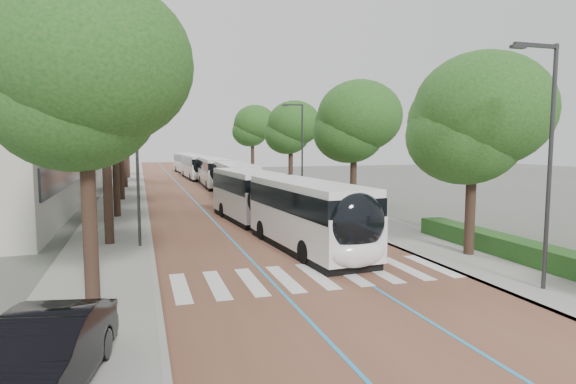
% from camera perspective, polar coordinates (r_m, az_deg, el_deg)
% --- Properties ---
extents(ground, '(160.00, 160.00, 0.00)m').
position_cam_1_polar(ground, '(17.32, 3.96, -10.87)').
color(ground, '#51544C').
rests_on(ground, ground).
extents(road, '(11.00, 140.00, 0.02)m').
position_cam_1_polar(road, '(56.01, -10.96, 0.69)').
color(road, brown).
rests_on(road, ground).
extents(sidewalk_left, '(4.00, 140.00, 0.12)m').
position_cam_1_polar(sidewalk_left, '(55.70, -18.65, 0.51)').
color(sidewalk_left, gray).
rests_on(sidewalk_left, ground).
extents(sidewalk_right, '(4.00, 140.00, 0.12)m').
position_cam_1_polar(sidewalk_right, '(57.29, -3.49, 0.95)').
color(sidewalk_right, gray).
rests_on(sidewalk_right, ground).
extents(kerb_left, '(0.20, 140.00, 0.14)m').
position_cam_1_polar(kerb_left, '(55.68, -16.70, 0.57)').
color(kerb_left, gray).
rests_on(kerb_left, ground).
extents(kerb_right, '(0.20, 140.00, 0.14)m').
position_cam_1_polar(kerb_right, '(56.88, -5.35, 0.90)').
color(kerb_right, gray).
rests_on(kerb_right, ground).
extents(zebra_crossing, '(10.55, 3.60, 0.01)m').
position_cam_1_polar(zebra_crossing, '(18.28, 3.41, -9.88)').
color(zebra_crossing, silver).
rests_on(zebra_crossing, ground).
extents(lane_line_left, '(0.12, 126.00, 0.01)m').
position_cam_1_polar(lane_line_left, '(55.86, -12.59, 0.65)').
color(lane_line_left, '#288FCC').
rests_on(lane_line_left, road).
extents(lane_line_right, '(0.12, 126.00, 0.01)m').
position_cam_1_polar(lane_line_right, '(56.20, -9.34, 0.75)').
color(lane_line_right, '#288FCC').
rests_on(lane_line_right, road).
extents(hedge, '(1.20, 14.00, 0.80)m').
position_cam_1_polar(hedge, '(22.08, 26.73, -6.43)').
color(hedge, '#1B4819').
rests_on(hedge, sidewalk_right).
extents(streetlight_near, '(1.82, 0.20, 8.00)m').
position_cam_1_polar(streetlight_near, '(17.74, 28.30, 4.63)').
color(streetlight_near, '#313134').
rests_on(streetlight_near, sidewalk_right).
extents(streetlight_far, '(1.82, 0.20, 8.00)m').
position_cam_1_polar(streetlight_far, '(39.53, 1.45, 5.64)').
color(streetlight_far, '#313134').
rests_on(streetlight_far, sidewalk_right).
extents(lamp_post_left, '(0.14, 0.14, 8.00)m').
position_cam_1_polar(lamp_post_left, '(23.48, -17.43, 3.50)').
color(lamp_post_left, '#313134').
rests_on(lamp_post_left, sidewalk_left).
extents(trees_left, '(6.15, 60.73, 9.74)m').
position_cam_1_polar(trees_left, '(40.03, -19.51, 8.18)').
color(trees_left, black).
rests_on(trees_left, ground).
extents(trees_right, '(5.81, 47.52, 9.07)m').
position_cam_1_polar(trees_right, '(37.81, 4.11, 7.66)').
color(trees_right, black).
rests_on(trees_right, ground).
extents(lead_bus, '(4.07, 18.54, 3.20)m').
position_cam_1_polar(lead_bus, '(25.76, -1.24, -1.61)').
color(lead_bus, black).
rests_on(lead_bus, ground).
extents(bus_queued_0, '(3.18, 12.51, 3.20)m').
position_cam_1_polar(bus_queued_0, '(41.24, -6.20, 1.18)').
color(bus_queued_0, silver).
rests_on(bus_queued_0, ground).
extents(bus_queued_1, '(2.87, 12.46, 3.20)m').
position_cam_1_polar(bus_queued_1, '(54.72, -8.74, 2.30)').
color(bus_queued_1, silver).
rests_on(bus_queued_1, ground).
extents(bus_queued_2, '(2.89, 12.47, 3.20)m').
position_cam_1_polar(bus_queued_2, '(67.04, -10.86, 2.91)').
color(bus_queued_2, silver).
rests_on(bus_queued_2, ground).
extents(bus_queued_3, '(3.24, 12.52, 3.20)m').
position_cam_1_polar(bus_queued_3, '(79.36, -11.87, 3.34)').
color(bus_queued_3, silver).
rests_on(bus_queued_3, ground).
extents(parked_car, '(2.55, 5.00, 1.57)m').
position_cam_1_polar(parked_car, '(10.85, -26.96, -16.89)').
color(parked_car, black).
rests_on(parked_car, sidewalk_left).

